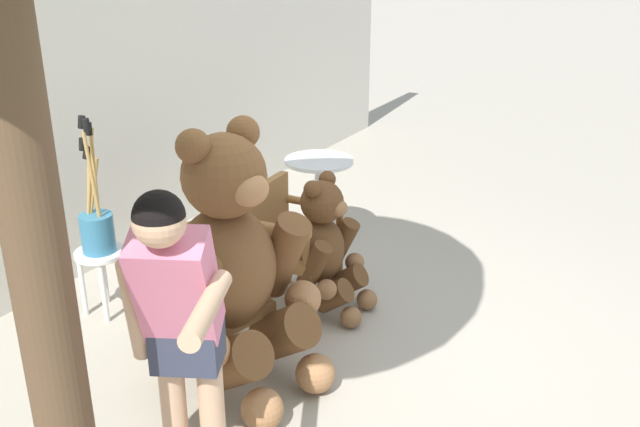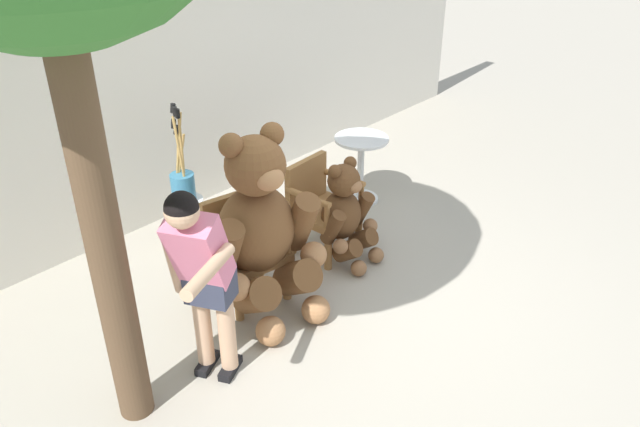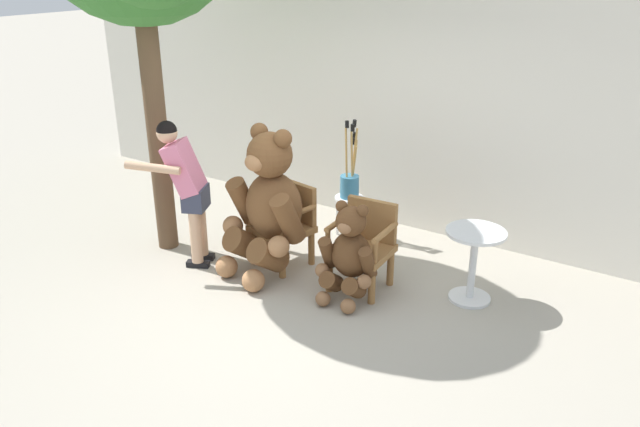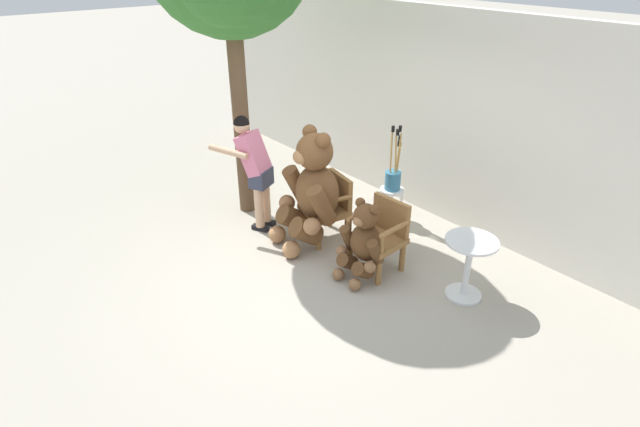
% 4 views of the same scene
% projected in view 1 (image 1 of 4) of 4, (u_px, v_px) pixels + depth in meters
% --- Properties ---
extents(ground_plane, '(60.00, 60.00, 0.00)m').
position_uv_depth(ground_plane, '(351.00, 361.00, 4.35)').
color(ground_plane, '#A8A091').
extents(back_wall, '(10.00, 0.16, 2.80)m').
position_uv_depth(back_wall, '(46.00, 93.00, 4.92)').
color(back_wall, silver).
rests_on(back_wall, ground).
extents(wooden_chair_left, '(0.65, 0.62, 0.86)m').
position_uv_depth(wooden_chair_left, '(203.00, 298.00, 4.14)').
color(wooden_chair_left, olive).
rests_on(wooden_chair_left, ground).
extents(wooden_chair_right, '(0.59, 0.55, 0.86)m').
position_uv_depth(wooden_chair_right, '(288.00, 240.00, 4.90)').
color(wooden_chair_right, olive).
rests_on(wooden_chair_right, ground).
extents(teddy_bear_large, '(0.95, 0.95, 1.54)m').
position_uv_depth(teddy_bear_large, '(234.00, 264.00, 3.89)').
color(teddy_bear_large, brown).
rests_on(teddy_bear_large, ground).
extents(teddy_bear_small, '(0.58, 0.56, 0.97)m').
position_uv_depth(teddy_bear_small, '(326.00, 247.00, 4.77)').
color(teddy_bear_small, brown).
rests_on(teddy_bear_small, ground).
extents(person_visitor, '(0.67, 0.68, 1.55)m').
position_uv_depth(person_visitor, '(179.00, 318.00, 3.03)').
color(person_visitor, black).
rests_on(person_visitor, ground).
extents(white_stool, '(0.34, 0.34, 0.46)m').
position_uv_depth(white_stool, '(102.00, 265.00, 4.78)').
color(white_stool, white).
rests_on(white_stool, ground).
extents(brush_bucket, '(0.22, 0.22, 0.92)m').
position_uv_depth(brush_bucket, '(96.00, 223.00, 4.67)').
color(brush_bucket, teal).
rests_on(brush_bucket, white_stool).
extents(round_side_table, '(0.56, 0.56, 0.72)m').
position_uv_depth(round_side_table, '(319.00, 191.00, 5.86)').
color(round_side_table, silver).
rests_on(round_side_table, ground).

